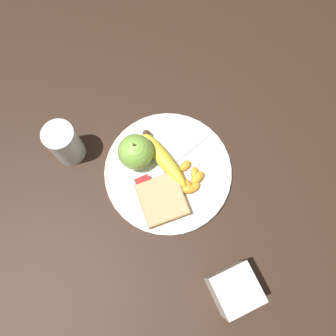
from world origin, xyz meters
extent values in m
plane|color=#332116|center=(0.00, 0.00, 0.00)|extent=(3.00, 3.00, 0.00)
cylinder|color=white|center=(0.00, 0.00, 0.01)|extent=(0.28, 0.28, 0.01)
torus|color=white|center=(0.00, 0.00, 0.01)|extent=(0.28, 0.28, 0.01)
cylinder|color=silver|center=(-0.14, -0.18, 0.05)|extent=(0.07, 0.07, 0.11)
cylinder|color=yellow|center=(-0.14, -0.18, 0.04)|extent=(0.06, 0.06, 0.08)
sphere|color=#84BC47|center=(-0.06, -0.05, 0.05)|extent=(0.08, 0.08, 0.08)
cylinder|color=brown|center=(-0.06, -0.05, 0.09)|extent=(0.00, 0.00, 0.01)
ellipsoid|color=yellow|center=(-0.02, 0.00, 0.03)|extent=(0.16, 0.06, 0.03)
sphere|color=#473319|center=(-0.09, -0.01, 0.03)|extent=(0.02, 0.02, 0.02)
cube|color=olive|center=(0.06, -0.04, 0.02)|extent=(0.11, 0.10, 0.02)
cube|color=tan|center=(0.06, -0.04, 0.02)|extent=(0.10, 0.10, 0.02)
cube|color=silver|center=(-0.02, 0.05, 0.01)|extent=(0.05, 0.13, 0.00)
cube|color=silver|center=(0.00, -0.04, 0.01)|extent=(0.04, 0.06, 0.00)
cube|color=silver|center=(0.01, -0.06, 0.02)|extent=(0.04, 0.03, 0.02)
cube|color=#B21E1E|center=(0.01, -0.06, 0.03)|extent=(0.04, 0.03, 0.00)
ellipsoid|color=#F9A32D|center=(0.06, 0.02, 0.02)|extent=(0.03, 0.04, 0.02)
ellipsoid|color=#F9A32D|center=(0.07, 0.00, 0.02)|extent=(0.03, 0.02, 0.01)
ellipsoid|color=#F9A32D|center=(0.01, 0.04, 0.02)|extent=(0.03, 0.03, 0.02)
ellipsoid|color=#F9A32D|center=(0.04, 0.02, 0.02)|extent=(0.03, 0.03, 0.02)
ellipsoid|color=#F9A32D|center=(0.06, 0.04, 0.02)|extent=(0.02, 0.03, 0.02)
ellipsoid|color=#F9A32D|center=(0.04, 0.05, 0.02)|extent=(0.03, 0.04, 0.02)
ellipsoid|color=#F9A32D|center=(0.05, 0.00, 0.02)|extent=(0.03, 0.03, 0.02)
ellipsoid|color=#F9A32D|center=(0.02, 0.00, 0.02)|extent=(0.02, 0.03, 0.02)
ellipsoid|color=#F9A32D|center=(0.03, 0.05, 0.02)|extent=(0.03, 0.03, 0.01)
ellipsoid|color=#F9A32D|center=(0.04, 0.01, 0.02)|extent=(0.03, 0.03, 0.02)
cube|color=silver|center=(0.28, 0.01, 0.05)|extent=(0.08, 0.08, 0.09)
camera|label=1|loc=(0.19, -0.09, 0.71)|focal=35.00mm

